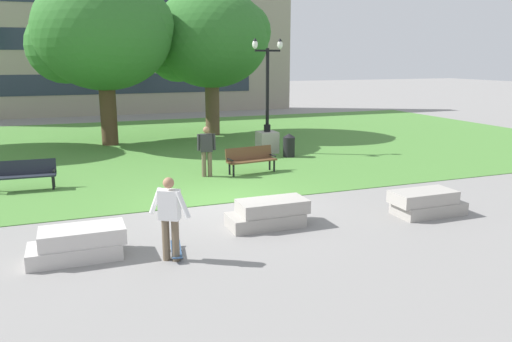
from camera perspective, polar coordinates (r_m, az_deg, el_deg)
The scene contains 15 objects.
ground_plane at distance 13.94m, azimuth -3.74°, elevation -3.77°, with size 140.00×140.00×0.00m, color gray.
grass_lawn at distance 23.45m, azimuth -10.94°, elevation 2.83°, with size 40.00×20.00×0.02m, color #4C8438.
concrete_block_center at distance 10.76m, azimuth -19.62°, elevation -7.84°, with size 1.89×0.90×0.64m.
concrete_block_left at distance 12.05m, azimuth 1.43°, elevation -4.88°, with size 1.92×0.90×0.64m.
concrete_block_right at distance 13.63m, azimuth 18.86°, elevation -3.48°, with size 1.93×0.90×0.64m.
person_skateboarder at distance 9.98m, azimuth -9.84°, elevation -4.89°, with size 0.75×0.71×1.71m.
skateboard at distance 10.53m, azimuth -9.08°, elevation -8.99°, with size 0.35×1.04×0.14m.
park_bench_near_left at distance 16.76m, azimuth -24.93°, elevation -0.22°, with size 1.82×0.61×0.90m.
park_bench_near_right at distance 17.48m, azimuth -0.61°, elevation 1.47°, with size 1.85×0.76×0.90m.
lamp_post_center at distance 21.19m, azimuth 1.29°, elevation 4.71°, with size 1.32×0.80×4.74m.
tree_near_left at distance 26.28m, azimuth -5.33°, elevation 14.73°, with size 6.18×5.88×7.45m.
tree_far_right at distance 24.07m, azimuth -17.25°, elevation 14.77°, with size 6.41×6.10×7.69m.
trash_bin at distance 20.40m, azimuth 3.79°, elevation 2.98°, with size 0.49×0.49×0.96m.
person_bystander_near_lawn at distance 16.92m, azimuth -5.67°, elevation 2.57°, with size 0.64×0.31×1.71m.
building_facade_distant at distance 37.46m, azimuth -16.86°, elevation 15.38°, with size 27.77×1.03×12.04m.
Camera 1 is at (-3.87, -12.79, 3.96)m, focal length 35.00 mm.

